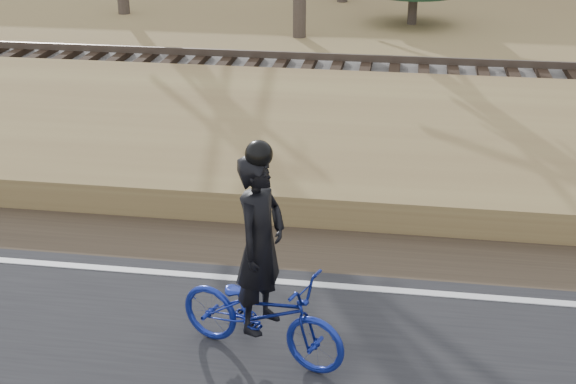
# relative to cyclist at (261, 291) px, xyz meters

# --- Properties ---
(ballast) EXTENTS (120.00, 3.00, 0.45)m
(ballast) POSITION_rel_cyclist_xyz_m (4.03, 9.26, -0.57)
(ballast) COLOR slate
(ballast) RESTS_ON ground
(railroad) EXTENTS (120.00, 2.40, 0.29)m
(railroad) POSITION_rel_cyclist_xyz_m (4.03, 9.26, -0.27)
(railroad) COLOR black
(railroad) RESTS_ON ballast
(cyclist) EXTENTS (1.95, 1.22, 2.31)m
(cyclist) POSITION_rel_cyclist_xyz_m (0.00, 0.00, 0.00)
(cyclist) COLOR navy
(cyclist) RESTS_ON road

